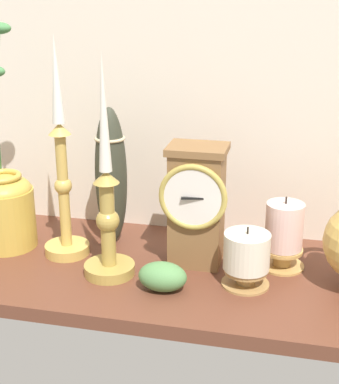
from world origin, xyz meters
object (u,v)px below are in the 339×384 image
(pillar_candle_front, at_px, (246,258))
(pillar_candle_near_clock, at_px, (284,234))
(candlestick_tall_center, at_px, (107,213))
(mantel_clock, at_px, (196,204))
(brass_vase_jar, at_px, (5,204))
(tall_ceramic_vase, at_px, (111,176))
(candlestick_tall_left, at_px, (63,184))

(pillar_candle_front, height_order, pillar_candle_near_clock, pillar_candle_near_clock)
(candlestick_tall_center, xyz_separation_m, pillar_candle_near_clock, (0.28, 0.09, -0.05))
(mantel_clock, bearing_deg, pillar_candle_near_clock, 7.66)
(brass_vase_jar, bearing_deg, pillar_candle_near_clock, 3.14)
(candlestick_tall_center, bearing_deg, mantel_clock, 28.42)
(brass_vase_jar, bearing_deg, mantel_clock, 1.23)
(mantel_clock, height_order, tall_ceramic_vase, tall_ceramic_vase)
(candlestick_tall_center, relative_size, pillar_candle_near_clock, 2.90)
(mantel_clock, height_order, pillar_candle_front, mantel_clock)
(pillar_candle_front, relative_size, pillar_candle_near_clock, 0.80)
(tall_ceramic_vase, bearing_deg, pillar_candle_front, -23.35)
(brass_vase_jar, xyz_separation_m, pillar_candle_front, (0.45, -0.05, -0.03))
(pillar_candle_front, distance_m, tall_ceramic_vase, 0.30)
(candlestick_tall_center, distance_m, tall_ceramic_vase, 0.13)
(mantel_clock, xyz_separation_m, candlestick_tall_center, (-0.14, -0.07, 0.00))
(candlestick_tall_left, bearing_deg, brass_vase_jar, 176.50)
(mantel_clock, distance_m, tall_ceramic_vase, 0.18)
(candlestick_tall_left, xyz_separation_m, pillar_candle_front, (0.33, -0.04, -0.09))
(pillar_candle_near_clock, bearing_deg, brass_vase_jar, -176.86)
(mantel_clock, relative_size, tall_ceramic_vase, 0.82)
(mantel_clock, height_order, pillar_candle_near_clock, mantel_clock)
(candlestick_tall_left, distance_m, brass_vase_jar, 0.13)
(pillar_candle_front, bearing_deg, mantel_clock, 147.67)
(candlestick_tall_center, height_order, tall_ceramic_vase, candlestick_tall_center)
(brass_vase_jar, bearing_deg, pillar_candle_front, -6.58)
(candlestick_tall_left, height_order, pillar_candle_near_clock, candlestick_tall_left)
(candlestick_tall_left, bearing_deg, tall_ceramic_vase, 46.78)
(mantel_clock, distance_m, brass_vase_jar, 0.36)
(candlestick_tall_left, distance_m, tall_ceramic_vase, 0.10)
(candlestick_tall_left, bearing_deg, pillar_candle_near_clock, 5.22)
(candlestick_tall_center, xyz_separation_m, brass_vase_jar, (-0.22, 0.07, -0.03))
(candlestick_tall_center, bearing_deg, pillar_candle_front, 3.32)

